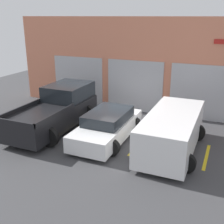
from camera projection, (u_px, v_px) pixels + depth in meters
The scene contains 9 objects.
ground_plane at pixel (118, 130), 13.34m from camera, with size 28.00×28.00×0.00m, color #3D3D3F.
shophouse_building at pixel (140, 66), 15.38m from camera, with size 15.04×0.68×5.10m.
pickup_truck at pixel (57, 110), 13.34m from camera, with size 2.61×5.21×1.90m.
sedan_white at pixel (108, 126), 12.14m from camera, with size 2.20×4.30×1.27m.
sedan_side at pixel (172, 131), 11.01m from camera, with size 2.32×4.68×1.55m.
parking_stripe_far_left at pixel (31, 125), 13.86m from camera, with size 0.12×2.20×0.01m, color gold.
parking_stripe_left at pixel (80, 134), 12.83m from camera, with size 0.12×2.20×0.01m, color gold.
parking_stripe_centre at pixel (138, 144), 11.79m from camera, with size 0.12×2.20×0.01m, color gold.
parking_stripe_right at pixel (206, 157), 10.76m from camera, with size 0.12×2.20×0.01m, color gold.
Camera 1 is at (4.62, -11.45, 5.14)m, focal length 45.00 mm.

